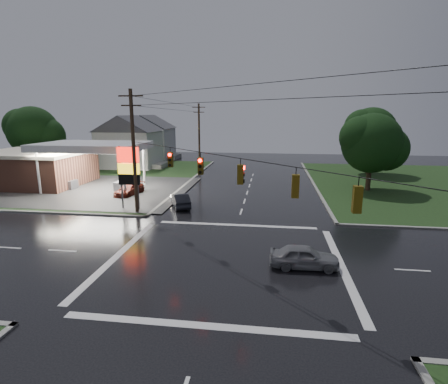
# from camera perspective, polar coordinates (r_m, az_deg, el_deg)

# --- Properties ---
(ground) EXTENTS (120.00, 120.00, 0.00)m
(ground) POSITION_cam_1_polar(r_m,az_deg,el_deg) (22.22, 0.28, -11.01)
(ground) COLOR black
(ground) RESTS_ON ground
(grass_nw) EXTENTS (36.00, 36.00, 0.08)m
(grass_nw) POSITION_cam_1_polar(r_m,az_deg,el_deg) (55.05, -23.74, 2.36)
(grass_nw) COLOR #1C3316
(grass_nw) RESTS_ON ground
(gas_station) EXTENTS (26.20, 18.00, 5.60)m
(gas_station) POSITION_cam_1_polar(r_m,az_deg,el_deg) (49.31, -27.44, 3.86)
(gas_station) COLOR #2D2D2D
(gas_station) RESTS_ON ground
(pylon_sign) EXTENTS (2.00, 0.35, 6.00)m
(pylon_sign) POSITION_cam_1_polar(r_m,az_deg,el_deg) (33.72, -15.30, 3.88)
(pylon_sign) COLOR #59595E
(pylon_sign) RESTS_ON ground
(utility_pole_nw) EXTENTS (2.20, 0.32, 11.00)m
(utility_pole_nw) POSITION_cam_1_polar(r_m,az_deg,el_deg) (32.21, -14.52, 6.60)
(utility_pole_nw) COLOR #382619
(utility_pole_nw) RESTS_ON ground
(utility_pole_n) EXTENTS (2.20, 0.32, 10.50)m
(utility_pole_n) POSITION_cam_1_polar(r_m,az_deg,el_deg) (59.51, -4.08, 9.37)
(utility_pole_n) COLOR #382619
(utility_pole_n) RESTS_ON ground
(traffic_signals) EXTENTS (26.87, 26.87, 1.47)m
(traffic_signals) POSITION_cam_1_polar(r_m,az_deg,el_deg) (20.46, 0.35, 5.81)
(traffic_signals) COLOR black
(traffic_signals) RESTS_ON ground
(house_near) EXTENTS (11.05, 8.48, 8.60)m
(house_near) POSITION_cam_1_polar(r_m,az_deg,el_deg) (61.08, -15.14, 8.06)
(house_near) COLOR silver
(house_near) RESTS_ON ground
(house_far) EXTENTS (11.05, 8.48, 8.60)m
(house_far) POSITION_cam_1_polar(r_m,az_deg,el_deg) (72.60, -12.20, 8.89)
(house_far) COLOR silver
(house_far) RESTS_ON ground
(tree_nw_behind) EXTENTS (8.93, 7.60, 10.00)m
(tree_nw_behind) POSITION_cam_1_polar(r_m,az_deg,el_deg) (62.08, -28.60, 8.67)
(tree_nw_behind) COLOR black
(tree_nw_behind) RESTS_ON ground
(tree_ne_near) EXTENTS (7.99, 6.80, 8.98)m
(tree_ne_near) POSITION_cam_1_polar(r_m,az_deg,el_deg) (43.83, 23.15, 7.31)
(tree_ne_near) COLOR black
(tree_ne_near) RESTS_ON ground
(tree_ne_far) EXTENTS (8.46, 7.20, 9.80)m
(tree_ne_far) POSITION_cam_1_polar(r_m,az_deg,el_deg) (56.13, 23.03, 8.93)
(tree_ne_far) COLOR black
(tree_ne_far) RESTS_ON ground
(car_north) EXTENTS (2.93, 4.30, 1.34)m
(car_north) POSITION_cam_1_polar(r_m,az_deg,el_deg) (34.21, -7.11, -1.35)
(car_north) COLOR black
(car_north) RESTS_ON ground
(car_crossing) EXTENTS (4.07, 1.71, 1.38)m
(car_crossing) POSITION_cam_1_polar(r_m,az_deg,el_deg) (21.45, 12.96, -10.25)
(car_crossing) COLOR slate
(car_crossing) RESTS_ON ground
(car_pump) EXTENTS (2.65, 4.58, 1.25)m
(car_pump) POSITION_cam_1_polar(r_m,az_deg,el_deg) (40.39, -15.21, 0.40)
(car_pump) COLOR #5F2015
(car_pump) RESTS_ON ground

